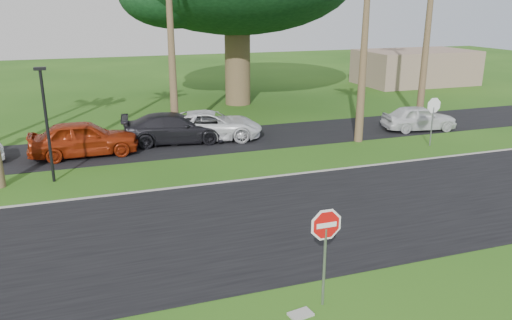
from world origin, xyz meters
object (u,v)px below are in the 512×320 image
object	(u,v)px
car_red	(84,139)
car_pickup	(419,118)
stop_sign_far	(433,112)
car_dark	(175,128)
car_minivan	(211,126)
stop_sign_near	(325,238)

from	to	relation	value
car_red	car_pickup	size ratio (longest dim) A/B	1.20
stop_sign_far	car_pickup	xyz separation A→B (m)	(1.47, 2.98, -1.06)
car_red	car_pickup	distance (m)	18.21
car_dark	car_pickup	bearing A→B (deg)	-92.14
car_red	car_dark	distance (m)	4.58
car_red	car_minivan	xyz separation A→B (m)	(6.44, 1.03, -0.10)
stop_sign_far	car_minivan	bearing A→B (deg)	-25.49
car_minivan	car_dark	bearing A→B (deg)	105.30
car_pickup	car_red	bearing A→B (deg)	95.78
car_pickup	stop_sign_far	bearing A→B (deg)	162.39
stop_sign_near	stop_sign_far	bearing A→B (deg)	43.73
stop_sign_near	car_pickup	distance (m)	19.10
stop_sign_far	car_pickup	world-z (taller)	stop_sign_far
car_minivan	car_pickup	distance (m)	11.91
stop_sign_near	stop_sign_far	size ratio (longest dim) A/B	1.00
car_red	car_pickup	bearing A→B (deg)	-93.69
car_minivan	car_pickup	bearing A→B (deg)	-86.36
stop_sign_near	car_red	world-z (taller)	stop_sign_near
stop_sign_near	car_minivan	xyz separation A→B (m)	(1.22, 15.90, -1.02)
car_minivan	stop_sign_far	bearing A→B (deg)	-102.58
stop_sign_far	car_red	world-z (taller)	stop_sign_far
car_pickup	stop_sign_near	bearing A→B (deg)	145.74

